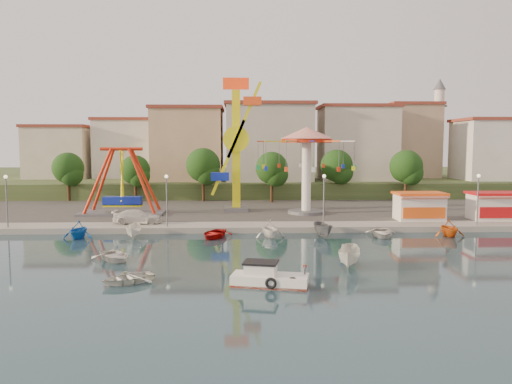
{
  "coord_description": "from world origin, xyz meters",
  "views": [
    {
      "loc": [
        -0.53,
        -37.46,
        8.83
      ],
      "look_at": [
        1.08,
        14.0,
        4.0
      ],
      "focal_mm": 35.0,
      "sensor_mm": 36.0,
      "label": 1
    }
  ],
  "objects_px": {
    "pirate_ship_ride": "(122,183)",
    "cabin_motorboat": "(268,279)",
    "wave_swinger": "(307,151)",
    "skiff": "(350,257)",
    "rowboat_a": "(114,256)",
    "kamikaze_tower": "(238,147)",
    "van": "(137,217)"
  },
  "relations": [
    {
      "from": "wave_swinger",
      "to": "pirate_ship_ride",
      "type": "bearing_deg",
      "value": 179.01
    },
    {
      "from": "pirate_ship_ride",
      "to": "skiff",
      "type": "relative_size",
      "value": 2.47
    },
    {
      "from": "kamikaze_tower",
      "to": "wave_swinger",
      "type": "distance_m",
      "value": 8.62
    },
    {
      "from": "pirate_ship_ride",
      "to": "kamikaze_tower",
      "type": "distance_m",
      "value": 14.62
    },
    {
      "from": "pirate_ship_ride",
      "to": "van",
      "type": "xyz_separation_m",
      "value": [
        3.26,
        -7.47,
        -3.07
      ]
    },
    {
      "from": "kamikaze_tower",
      "to": "van",
      "type": "bearing_deg",
      "value": -137.64
    },
    {
      "from": "kamikaze_tower",
      "to": "cabin_motorboat",
      "type": "bearing_deg",
      "value": -86.32
    },
    {
      "from": "pirate_ship_ride",
      "to": "kamikaze_tower",
      "type": "xyz_separation_m",
      "value": [
        13.84,
        2.17,
        4.17
      ]
    },
    {
      "from": "pirate_ship_ride",
      "to": "rowboat_a",
      "type": "relative_size",
      "value": 2.61
    },
    {
      "from": "wave_swinger",
      "to": "skiff",
      "type": "distance_m",
      "value": 25.3
    },
    {
      "from": "skiff",
      "to": "pirate_ship_ride",
      "type": "bearing_deg",
      "value": 148.16
    },
    {
      "from": "cabin_motorboat",
      "to": "skiff",
      "type": "relative_size",
      "value": 1.25
    },
    {
      "from": "kamikaze_tower",
      "to": "skiff",
      "type": "relative_size",
      "value": 4.07
    },
    {
      "from": "pirate_ship_ride",
      "to": "cabin_motorboat",
      "type": "height_order",
      "value": "pirate_ship_ride"
    },
    {
      "from": "skiff",
      "to": "van",
      "type": "height_order",
      "value": "van"
    },
    {
      "from": "kamikaze_tower",
      "to": "van",
      "type": "xyz_separation_m",
      "value": [
        -10.58,
        -9.64,
        -7.24
      ]
    },
    {
      "from": "wave_swinger",
      "to": "skiff",
      "type": "bearing_deg",
      "value": -90.01
    },
    {
      "from": "kamikaze_tower",
      "to": "skiff",
      "type": "distance_m",
      "value": 29.04
    },
    {
      "from": "kamikaze_tower",
      "to": "van",
      "type": "height_order",
      "value": "kamikaze_tower"
    },
    {
      "from": "wave_swinger",
      "to": "rowboat_a",
      "type": "xyz_separation_m",
      "value": [
        -17.62,
        -21.6,
        -7.8
      ]
    },
    {
      "from": "pirate_ship_ride",
      "to": "rowboat_a",
      "type": "bearing_deg",
      "value": -78.56
    },
    {
      "from": "kamikaze_tower",
      "to": "skiff",
      "type": "xyz_separation_m",
      "value": [
        8.22,
        -26.74,
        -7.78
      ]
    },
    {
      "from": "pirate_ship_ride",
      "to": "wave_swinger",
      "type": "height_order",
      "value": "wave_swinger"
    },
    {
      "from": "cabin_motorboat",
      "to": "rowboat_a",
      "type": "xyz_separation_m",
      "value": [
        -11.41,
        7.23,
        -0.05
      ]
    },
    {
      "from": "skiff",
      "to": "cabin_motorboat",
      "type": "bearing_deg",
      "value": -126.98
    },
    {
      "from": "kamikaze_tower",
      "to": "skiff",
      "type": "bearing_deg",
      "value": -72.9
    },
    {
      "from": "pirate_ship_ride",
      "to": "rowboat_a",
      "type": "distance_m",
      "value": 22.78
    },
    {
      "from": "pirate_ship_ride",
      "to": "skiff",
      "type": "distance_m",
      "value": 33.22
    },
    {
      "from": "kamikaze_tower",
      "to": "rowboat_a",
      "type": "bearing_deg",
      "value": -111.25
    },
    {
      "from": "rowboat_a",
      "to": "pirate_ship_ride",
      "type": "bearing_deg",
      "value": 66.31
    },
    {
      "from": "cabin_motorboat",
      "to": "van",
      "type": "relative_size",
      "value": 1.01
    },
    {
      "from": "skiff",
      "to": "van",
      "type": "relative_size",
      "value": 0.81
    }
  ]
}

